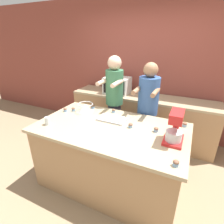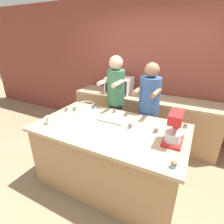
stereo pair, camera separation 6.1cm
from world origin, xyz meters
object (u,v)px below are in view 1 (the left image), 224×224
Objects in this scene: cupcake_2 at (176,163)px; cupcake_6 at (130,125)px; microwave_oven at (117,85)px; cupcake_0 at (185,124)px; cupcake_3 at (73,109)px; cupcake_4 at (93,107)px; cupcake_5 at (65,110)px; stand_mixer at (175,129)px; cupcake_7 at (156,129)px; person_right at (147,113)px; baking_tray at (112,119)px; cupcake_1 at (114,111)px; person_left at (114,104)px; drinking_glass at (47,121)px; mixing_bowl at (85,107)px.

cupcake_2 is 0.79m from cupcake_6.
microwave_oven is 8.25× the size of cupcake_0.
cupcake_2 is at bearing -21.63° from cupcake_3.
cupcake_4 is 1.00× the size of cupcake_5.
cupcake_7 is at bearing 149.61° from stand_mixer.
person_right is at bearing 123.42° from stand_mixer.
microwave_oven is at bearing 120.29° from cupcake_6.
microwave_oven is 1.70m from cupcake_0.
cupcake_4 is at bearing 46.03° from cupcake_3.
cupcake_1 is at bearing 109.53° from baking_tray.
person_left reaches higher than baking_tray.
drinking_glass is at bearing -156.40° from cupcake_0.
stand_mixer is at bearing -101.58° from cupcake_0.
cupcake_3 is 1.00× the size of cupcake_7.
cupcake_0 is at bearing 6.92° from cupcake_3.
drinking_glass is at bearing -144.96° from baking_tray.
cupcake_4 and cupcake_7 have the same top height.
microwave_oven is at bearing 82.02° from drinking_glass.
stand_mixer is 1.56m from drinking_glass.
microwave_oven reaches higher than cupcake_0.
baking_tray is 6.31× the size of cupcake_6.
cupcake_2 is at bearing -90.57° from cupcake_0.
baking_tray is 0.77m from cupcake_5.
person_left reaches higher than mixing_bowl.
cupcake_3 reaches higher than baking_tray.
cupcake_1 is at bearing 22.35° from cupcake_5.
stand_mixer is at bearing 10.81° from drinking_glass.
cupcake_2 is at bearing -31.82° from cupcake_4.
cupcake_7 is at bearing -36.00° from person_left.
person_right is at bearing 34.53° from cupcake_1.
person_left is 28.34× the size of cupcake_2.
cupcake_2 is at bearing -52.86° from microwave_oven.
cupcake_4 is at bearing 163.65° from cupcake_7.
microwave_oven is 1.71m from drinking_glass.
drinking_glass reaches higher than cupcake_5.
microwave_oven is (0.03, 1.12, 0.08)m from mixing_bowl.
microwave_oven is 1.67m from cupcake_7.
person_left is 28.34× the size of cupcake_3.
stand_mixer reaches higher than drinking_glass.
cupcake_2 is 1.70m from cupcake_3.
cupcake_5 is at bearing -157.65° from cupcake_1.
cupcake_0 reaches higher than baking_tray.
mixing_bowl is 3.89× the size of cupcake_4.
cupcake_4 is (-0.81, -0.29, 0.07)m from person_right.
drinking_glass reaches higher than cupcake_3.
mixing_bowl is 0.62× the size of baking_tray.
person_right is 27.24× the size of cupcake_2.
cupcake_1 is (0.37, -0.97, -0.12)m from microwave_oven.
mixing_bowl is at bearing -121.22° from person_left.
person_right is at bearing 85.95° from cupcake_6.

